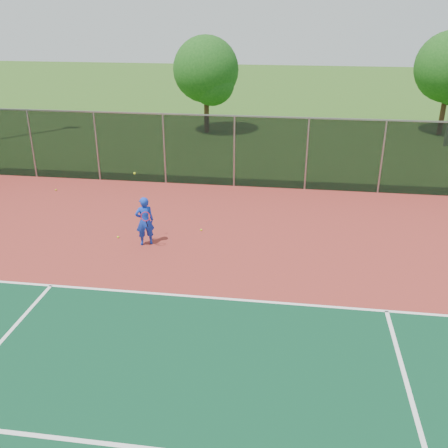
{
  "coord_description": "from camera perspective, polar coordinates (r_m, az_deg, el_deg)",
  "views": [
    {
      "loc": [
        -0.59,
        -8.14,
        7.13
      ],
      "look_at": [
        -2.44,
        5.0,
        1.3
      ],
      "focal_mm": 40.0,
      "sensor_mm": 36.0,
      "label": 1
    }
  ],
  "objects": [
    {
      "name": "practice_ball_3",
      "position": [
        17.15,
        -2.62,
        -0.68
      ],
      "size": [
        0.07,
        0.07,
        0.07
      ],
      "primitive_type": "sphere",
      "color": "#C8E11A",
      "rests_on": "court_apron"
    },
    {
      "name": "fence_back",
      "position": [
        20.91,
        9.45,
        7.95
      ],
      "size": [
        30.0,
        0.06,
        3.03
      ],
      "color": "black",
      "rests_on": "court_apron"
    },
    {
      "name": "practice_ball_0",
      "position": [
        22.06,
        -18.66,
        3.72
      ],
      "size": [
        0.07,
        0.07,
        0.07
      ],
      "primitive_type": "sphere",
      "color": "#C8E11A",
      "rests_on": "court_apron"
    },
    {
      "name": "practice_ball_1",
      "position": [
        18.28,
        -9.4,
        0.61
      ],
      "size": [
        0.07,
        0.07,
        0.07
      ],
      "primitive_type": "sphere",
      "color": "#C8E11A",
      "rests_on": "court_apron"
    },
    {
      "name": "practice_ball_2",
      "position": [
        16.98,
        -12.01,
        -1.47
      ],
      "size": [
        0.07,
        0.07,
        0.07
      ],
      "primitive_type": "sphere",
      "color": "#C8E11A",
      "rests_on": "court_apron"
    },
    {
      "name": "court_apron",
      "position": [
        12.41,
        9.48,
        -11.69
      ],
      "size": [
        30.0,
        20.0,
        0.02
      ],
      "primitive_type": "cube",
      "color": "maroon",
      "rests_on": "ground"
    },
    {
      "name": "tennis_player",
      "position": [
        16.07,
        -9.05,
        0.34
      ],
      "size": [
        0.7,
        0.72,
        2.4
      ],
      "color": "#1436C0",
      "rests_on": "court_apron"
    },
    {
      "name": "ground",
      "position": [
        10.84,
        9.6,
        -17.83
      ],
      "size": [
        120.0,
        120.0,
        0.0
      ],
      "primitive_type": "plane",
      "color": "#2A5217",
      "rests_on": "ground"
    },
    {
      "name": "tree_back_left",
      "position": [
        30.37,
        -1.91,
        16.9
      ],
      "size": [
        3.84,
        3.84,
        5.64
      ],
      "color": "#382014",
      "rests_on": "ground"
    }
  ]
}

